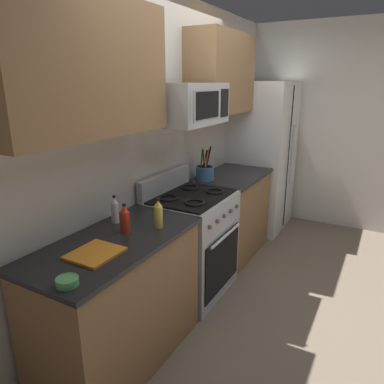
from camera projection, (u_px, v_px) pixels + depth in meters
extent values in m
plane|color=#6B5B4C|center=(261.00, 310.00, 3.05)|extent=(16.00, 16.00, 0.00)
cube|color=beige|center=(155.00, 149.00, 3.15)|extent=(8.00, 0.10, 2.60)
cube|color=olive|center=(119.00, 304.00, 2.39)|extent=(1.18, 0.56, 0.88)
cube|color=black|center=(115.00, 242.00, 2.26)|extent=(1.22, 0.60, 0.03)
cube|color=#B2B5BA|center=(192.00, 245.00, 3.23)|extent=(0.76, 0.60, 0.91)
cube|color=black|center=(222.00, 262.00, 3.11)|extent=(0.67, 0.01, 0.51)
cylinder|color=#B2B5BA|center=(226.00, 235.00, 3.02)|extent=(0.57, 0.02, 0.02)
cube|color=black|center=(192.00, 196.00, 3.09)|extent=(0.73, 0.54, 0.02)
cube|color=#B2B5BA|center=(165.00, 183.00, 3.19)|extent=(0.76, 0.06, 0.18)
torus|color=black|center=(194.00, 203.00, 2.87)|extent=(0.17, 0.17, 0.02)
torus|color=black|center=(214.00, 191.00, 3.18)|extent=(0.17, 0.17, 0.02)
torus|color=black|center=(168.00, 198.00, 2.99)|extent=(0.17, 0.17, 0.02)
torus|color=black|center=(189.00, 187.00, 3.30)|extent=(0.17, 0.17, 0.02)
cylinder|color=#4C4C51|center=(210.00, 227.00, 2.75)|extent=(0.04, 0.02, 0.04)
cylinder|color=#4C4C51|center=(218.00, 221.00, 2.87)|extent=(0.04, 0.02, 0.04)
cylinder|color=#4C4C51|center=(225.00, 216.00, 2.98)|extent=(0.04, 0.02, 0.04)
cylinder|color=#4C4C51|center=(231.00, 211.00, 3.10)|extent=(0.04, 0.02, 0.04)
cylinder|color=#4C4C51|center=(237.00, 206.00, 3.21)|extent=(0.04, 0.02, 0.04)
cube|color=olive|center=(231.00, 216.00, 3.98)|extent=(0.97, 0.56, 0.88)
cube|color=black|center=(232.00, 176.00, 3.84)|extent=(1.01, 0.60, 0.03)
cube|color=silver|center=(262.00, 157.00, 4.62)|extent=(0.87, 0.67, 1.87)
cube|color=black|center=(288.00, 159.00, 4.47)|extent=(0.01, 0.01, 1.78)
cylinder|color=#B2B5BA|center=(290.00, 157.00, 4.40)|extent=(0.02, 0.02, 0.75)
cylinder|color=#B2B5BA|center=(292.00, 155.00, 4.48)|extent=(0.02, 0.02, 0.75)
cube|color=beige|center=(326.00, 127.00, 4.66)|extent=(0.10, 8.00, 2.60)
cube|color=#B2B5BA|center=(188.00, 104.00, 2.88)|extent=(0.72, 0.40, 0.32)
cube|color=black|center=(207.00, 105.00, 2.73)|extent=(0.40, 0.01, 0.20)
cube|color=black|center=(225.00, 103.00, 3.00)|extent=(0.14, 0.01, 0.23)
cylinder|color=#B2B5BA|center=(194.00, 107.00, 2.50)|extent=(0.02, 0.02, 0.23)
cube|color=olive|center=(82.00, 67.00, 2.02)|extent=(1.21, 0.34, 0.78)
cube|color=olive|center=(222.00, 74.00, 3.61)|extent=(1.00, 0.34, 0.78)
cylinder|color=teal|center=(205.00, 173.00, 3.62)|extent=(0.19, 0.19, 0.14)
cylinder|color=black|center=(205.00, 172.00, 3.62)|extent=(0.15, 0.15, 0.12)
cylinder|color=green|center=(201.00, 163.00, 3.62)|extent=(0.06, 0.02, 0.29)
cylinder|color=black|center=(204.00, 164.00, 3.59)|extent=(0.05, 0.07, 0.28)
cylinder|color=orange|center=(205.00, 165.00, 3.56)|extent=(0.03, 0.04, 0.26)
cylinder|color=red|center=(207.00, 162.00, 3.62)|extent=(0.02, 0.08, 0.29)
cylinder|color=black|center=(204.00, 163.00, 3.63)|extent=(0.05, 0.06, 0.27)
cylinder|color=black|center=(208.00, 161.00, 3.62)|extent=(0.04, 0.09, 0.31)
cube|color=orange|center=(95.00, 253.00, 2.06)|extent=(0.28, 0.25, 0.02)
cylinder|color=red|center=(125.00, 222.00, 2.34)|extent=(0.06, 0.06, 0.14)
cone|color=red|center=(124.00, 209.00, 2.32)|extent=(0.06, 0.06, 0.04)
cylinder|color=black|center=(124.00, 205.00, 2.31)|extent=(0.03, 0.03, 0.01)
cylinder|color=silver|center=(115.00, 213.00, 2.51)|extent=(0.05, 0.05, 0.15)
cone|color=silver|center=(114.00, 200.00, 2.48)|extent=(0.05, 0.05, 0.04)
cylinder|color=black|center=(114.00, 197.00, 2.47)|extent=(0.02, 0.02, 0.01)
cylinder|color=gold|center=(158.00, 217.00, 2.42)|extent=(0.06, 0.06, 0.15)
cone|color=gold|center=(158.00, 203.00, 2.40)|extent=(0.06, 0.06, 0.04)
cylinder|color=black|center=(158.00, 199.00, 2.39)|extent=(0.02, 0.02, 0.01)
cylinder|color=#59AD66|center=(67.00, 282.00, 1.74)|extent=(0.11, 0.11, 0.04)
torus|color=#59AD66|center=(67.00, 279.00, 1.73)|extent=(0.11, 0.11, 0.01)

